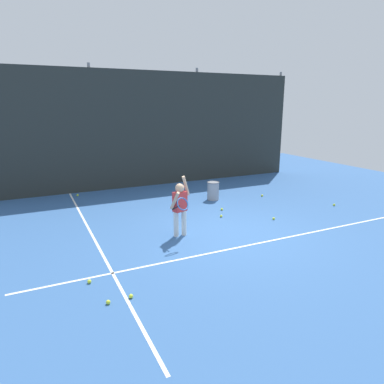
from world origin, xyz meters
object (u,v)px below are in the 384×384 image
(tennis_ball_4, at_px, (131,296))
(tennis_ball_6, at_px, (222,209))
(tennis_ball_1, at_px, (108,302))
(tennis_ball_7, at_px, (334,205))
(tennis_ball_2, at_px, (78,195))
(tennis_ball_8, at_px, (274,219))
(ball_hopper, at_px, (213,191))
(tennis_ball_0, at_px, (262,196))
(tennis_player, at_px, (180,205))
(tennis_ball_5, at_px, (89,282))
(tennis_ball_3, at_px, (221,216))

(tennis_ball_4, distance_m, tennis_ball_6, 4.83)
(tennis_ball_1, xyz_separation_m, tennis_ball_7, (7.06, 2.28, 0.00))
(tennis_ball_2, relative_size, tennis_ball_8, 1.00)
(ball_hopper, relative_size, tennis_ball_0, 8.52)
(tennis_player, distance_m, tennis_ball_2, 4.92)
(tennis_ball_2, xyz_separation_m, tennis_ball_7, (6.58, -4.37, 0.00))
(tennis_ball_2, relative_size, tennis_ball_5, 1.00)
(tennis_ball_8, bearing_deg, tennis_ball_1, -156.42)
(tennis_ball_3, relative_size, tennis_ball_6, 1.00)
(tennis_ball_3, bearing_deg, tennis_ball_5, -151.06)
(tennis_player, xyz_separation_m, tennis_ball_2, (-1.59, 4.61, -0.69))
(ball_hopper, relative_size, tennis_ball_6, 8.52)
(tennis_ball_5, xyz_separation_m, tennis_ball_7, (7.20, 1.53, 0.00))
(tennis_ball_7, bearing_deg, tennis_ball_8, -174.22)
(tennis_ball_4, bearing_deg, tennis_ball_2, 88.94)
(tennis_ball_7, bearing_deg, tennis_ball_0, 125.55)
(tennis_ball_1, relative_size, tennis_ball_4, 1.00)
(tennis_ball_0, height_order, tennis_ball_8, same)
(tennis_player, height_order, tennis_ball_1, tennis_player)
(tennis_ball_2, xyz_separation_m, tennis_ball_3, (3.09, -3.85, 0.00))
(tennis_player, distance_m, tennis_ball_5, 2.65)
(ball_hopper, height_order, tennis_ball_2, ball_hopper)
(tennis_ball_2, bearing_deg, tennis_player, -70.96)
(tennis_player, distance_m, tennis_ball_8, 2.70)
(tennis_ball_3, distance_m, tennis_ball_8, 1.34)
(tennis_ball_8, bearing_deg, tennis_ball_5, -165.02)
(tennis_ball_4, relative_size, tennis_ball_8, 1.00)
(tennis_ball_5, xyz_separation_m, tennis_ball_8, (4.82, 1.29, 0.00))
(tennis_ball_0, bearing_deg, tennis_ball_3, -151.03)
(ball_hopper, bearing_deg, tennis_ball_4, -131.29)
(tennis_ball_4, height_order, tennis_ball_7, same)
(tennis_ball_2, height_order, tennis_ball_8, same)
(tennis_ball_5, bearing_deg, tennis_ball_1, -78.97)
(tennis_ball_3, height_order, tennis_ball_7, same)
(ball_hopper, distance_m, tennis_ball_7, 3.56)
(tennis_ball_5, distance_m, tennis_ball_6, 4.77)
(ball_hopper, distance_m, tennis_ball_6, 1.17)
(tennis_ball_2, bearing_deg, tennis_ball_3, -51.22)
(ball_hopper, height_order, tennis_ball_7, ball_hopper)
(tennis_ball_6, height_order, tennis_ball_8, same)
(tennis_ball_3, xyz_separation_m, tennis_ball_4, (-3.21, -2.79, 0.00))
(tennis_ball_0, distance_m, tennis_ball_7, 2.16)
(tennis_ball_4, bearing_deg, tennis_ball_8, 25.09)
(ball_hopper, distance_m, tennis_ball_0, 1.66)
(tennis_player, bearing_deg, tennis_ball_6, 17.50)
(tennis_player, xyz_separation_m, tennis_ball_6, (1.82, 1.27, -0.69))
(tennis_ball_5, bearing_deg, tennis_ball_2, 84.02)
(tennis_ball_5, bearing_deg, tennis_ball_8, 14.98)
(tennis_ball_1, relative_size, tennis_ball_3, 1.00)
(tennis_ball_2, relative_size, tennis_ball_4, 1.00)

